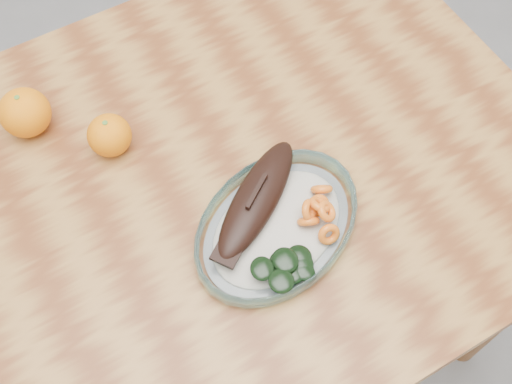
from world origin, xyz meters
TOP-DOWN VIEW (x-y plane):
  - ground at (0.00, 0.00)m, footprint 3.00×3.00m
  - dining_table at (0.00, 0.00)m, footprint 1.20×0.80m
  - plated_meal at (0.11, -0.12)m, footprint 0.61×0.61m
  - orange_left at (-0.14, 0.22)m, footprint 0.08×0.08m
  - orange_right at (-0.04, 0.13)m, footprint 0.07×0.07m

SIDE VIEW (x-z plane):
  - ground at x=0.00m, z-range 0.00..0.00m
  - dining_table at x=0.00m, z-range 0.28..1.03m
  - plated_meal at x=0.11m, z-range 0.73..0.81m
  - orange_right at x=-0.04m, z-range 0.75..0.82m
  - orange_left at x=-0.14m, z-range 0.75..0.83m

